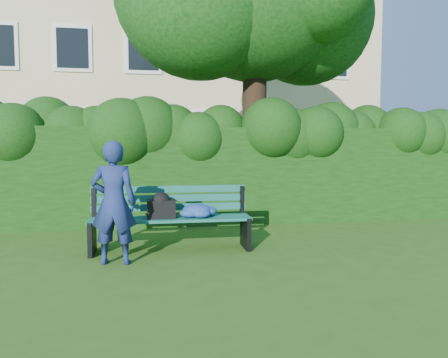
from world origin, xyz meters
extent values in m
plane|color=#2F5719|center=(0.00, 0.00, 0.00)|extent=(80.00, 80.00, 0.00)
cube|color=#C8B586|center=(0.00, 14.00, 6.00)|extent=(16.00, 8.00, 12.00)
cube|color=white|center=(-6.00, 9.98, 2.00)|extent=(1.30, 0.08, 1.60)
cube|color=black|center=(-6.00, 9.94, 2.00)|extent=(1.05, 0.04, 1.35)
cube|color=white|center=(-3.60, 9.98, 2.00)|extent=(1.30, 0.08, 1.60)
cube|color=black|center=(-3.60, 9.94, 2.00)|extent=(1.05, 0.04, 1.35)
cube|color=white|center=(-1.20, 9.98, 2.00)|extent=(1.30, 0.08, 1.60)
cube|color=black|center=(-1.20, 9.94, 2.00)|extent=(1.05, 0.04, 1.35)
cube|color=white|center=(1.20, 9.98, 2.00)|extent=(1.30, 0.08, 1.60)
cube|color=black|center=(1.20, 9.94, 2.00)|extent=(1.05, 0.04, 1.35)
cube|color=white|center=(3.60, 9.98, 2.00)|extent=(1.30, 0.08, 1.60)
cube|color=black|center=(3.60, 9.94, 2.00)|extent=(1.05, 0.04, 1.35)
cube|color=white|center=(6.00, 9.98, 2.00)|extent=(1.30, 0.08, 1.60)
cube|color=black|center=(6.00, 9.94, 2.00)|extent=(1.05, 0.04, 1.35)
cube|color=white|center=(-3.60, 9.98, 4.80)|extent=(1.30, 0.08, 1.60)
cube|color=black|center=(-3.60, 9.94, 4.80)|extent=(1.05, 0.04, 1.35)
cube|color=white|center=(-1.20, 9.98, 4.80)|extent=(1.30, 0.08, 1.60)
cube|color=black|center=(-1.20, 9.94, 4.80)|extent=(1.05, 0.04, 1.35)
cube|color=white|center=(1.20, 9.98, 4.80)|extent=(1.30, 0.08, 1.60)
cube|color=black|center=(1.20, 9.94, 4.80)|extent=(1.05, 0.04, 1.35)
cube|color=white|center=(3.60, 9.98, 4.80)|extent=(1.30, 0.08, 1.60)
cube|color=black|center=(3.60, 9.94, 4.80)|extent=(1.05, 0.04, 1.35)
cube|color=white|center=(6.00, 9.98, 4.80)|extent=(1.30, 0.08, 1.60)
cube|color=black|center=(6.00, 9.94, 4.80)|extent=(1.05, 0.04, 1.35)
cube|color=black|center=(0.00, 2.20, 0.90)|extent=(10.00, 1.00, 1.80)
cylinder|color=black|center=(1.12, 3.11, 2.34)|extent=(0.51, 0.51, 4.67)
sphere|color=#0D3A0E|center=(2.42, 3.51, 4.30)|extent=(2.94, 2.94, 2.94)
cube|color=#0E4943|center=(-0.87, -0.19, 0.45)|extent=(2.23, 0.14, 0.04)
cube|color=#0E4943|center=(-0.87, -0.07, 0.45)|extent=(2.23, 0.14, 0.04)
cube|color=#0E4943|center=(-0.86, 0.05, 0.45)|extent=(2.23, 0.14, 0.04)
cube|color=#0E4943|center=(-0.86, 0.17, 0.45)|extent=(2.23, 0.14, 0.04)
cube|color=#0E4943|center=(-0.86, 0.25, 0.58)|extent=(2.23, 0.07, 0.10)
cube|color=#0E4943|center=(-0.86, 0.26, 0.71)|extent=(2.23, 0.07, 0.10)
cube|color=#0E4943|center=(-0.86, 0.27, 0.84)|extent=(2.23, 0.07, 0.10)
cube|color=black|center=(-1.93, 0.01, 0.22)|extent=(0.07, 0.50, 0.44)
cube|color=black|center=(-1.93, 0.27, 0.65)|extent=(0.06, 0.06, 0.45)
cube|color=black|center=(-1.93, -0.04, 0.44)|extent=(0.07, 0.42, 0.05)
cube|color=black|center=(0.20, -0.02, 0.22)|extent=(0.07, 0.50, 0.44)
cube|color=black|center=(0.20, 0.24, 0.65)|extent=(0.06, 0.06, 0.45)
cube|color=black|center=(0.20, -0.07, 0.44)|extent=(0.07, 0.42, 0.05)
cube|color=white|center=(-1.10, -0.05, 0.48)|extent=(0.18, 0.13, 0.02)
cube|color=black|center=(-1.00, -0.01, 0.60)|extent=(0.39, 0.26, 0.25)
imported|color=navy|center=(-1.60, -0.55, 0.77)|extent=(0.61, 0.44, 1.54)
camera|label=1|loc=(-1.21, -6.05, 1.48)|focal=35.00mm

